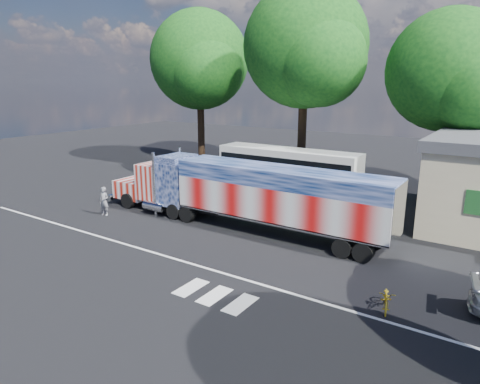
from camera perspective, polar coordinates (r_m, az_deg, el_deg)
The scene contains 9 objects.
ground at distance 22.79m, azimuth -4.20°, elevation -6.21°, with size 100.00×100.00×0.00m, color black.
lane_markings at distance 19.11m, azimuth -7.10°, elevation -10.51°, with size 30.00×2.67×0.01m.
semi_truck at distance 23.81m, azimuth 0.54°, elevation -0.11°, with size 18.59×2.94×3.96m.
coach_bus at distance 32.33m, azimuth 6.37°, elevation 3.01°, with size 10.96×2.55×3.19m.
woman at distance 27.66m, azimuth -17.67°, elevation -1.18°, with size 0.65×0.43×1.79m, color slate.
bicycle at distance 16.84m, azimuth 18.95°, elevation -13.31°, with size 0.55×1.58×0.83m, color gold.
tree_nw_a at distance 44.38m, azimuth -5.29°, elevation 17.05°, with size 10.22×9.74×14.99m.
tree_n_mid at distance 35.95m, azimuth 8.88°, elevation 18.61°, with size 10.31×9.82×15.69m.
tree_ne_a at distance 32.42m, azimuth 26.22°, elevation 14.21°, with size 8.43×8.03×12.76m.
Camera 1 is at (13.14, -16.79, 8.06)m, focal length 32.00 mm.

